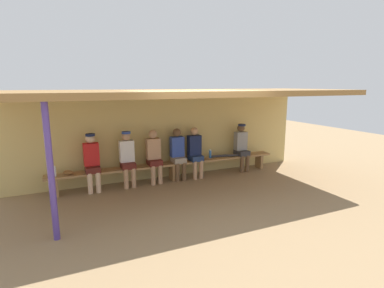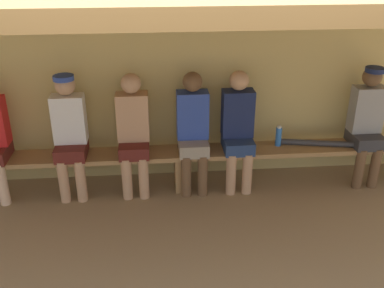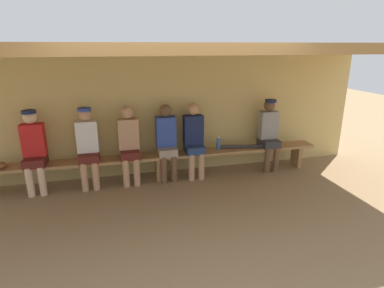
{
  "view_description": "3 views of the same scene",
  "coord_description": "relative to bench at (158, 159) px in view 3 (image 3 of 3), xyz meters",
  "views": [
    {
      "loc": [
        -2.59,
        -5.46,
        2.44
      ],
      "look_at": [
        0.45,
        1.3,
        0.96
      ],
      "focal_mm": 27.92,
      "sensor_mm": 36.0,
      "label": 1
    },
    {
      "loc": [
        -0.24,
        -2.91,
        2.64
      ],
      "look_at": [
        0.12,
        1.15,
        0.73
      ],
      "focal_mm": 42.19,
      "sensor_mm": 36.0,
      "label": 2
    },
    {
      "loc": [
        -0.68,
        -3.65,
        2.29
      ],
      "look_at": [
        0.52,
        1.16,
        0.74
      ],
      "focal_mm": 29.49,
      "sensor_mm": 36.0,
      "label": 3
    }
  ],
  "objects": [
    {
      "name": "ground_plane",
      "position": [
        0.0,
        -1.55,
        -0.39
      ],
      "size": [
        24.0,
        24.0,
        0.0
      ],
      "primitive_type": "plane",
      "color": "#937754"
    },
    {
      "name": "back_wall",
      "position": [
        0.0,
        0.45,
        0.71
      ],
      "size": [
        8.0,
        0.2,
        2.2
      ],
      "primitive_type": "cube",
      "color": "tan",
      "rests_on": "ground"
    },
    {
      "name": "dugout_roof",
      "position": [
        0.0,
        -0.85,
        1.87
      ],
      "size": [
        8.0,
        2.8,
        0.12
      ],
      "primitive_type": "cube",
      "color": "olive",
      "rests_on": "back_wall"
    },
    {
      "name": "bench",
      "position": [
        0.0,
        0.0,
        0.0
      ],
      "size": [
        6.0,
        0.36,
        0.46
      ],
      "color": "#9E7547",
      "rests_on": "ground"
    },
    {
      "name": "player_leftmost",
      "position": [
        0.16,
        0.0,
        0.34
      ],
      "size": [
        0.34,
        0.42,
        1.34
      ],
      "color": "gray",
      "rests_on": "ground"
    },
    {
      "name": "player_middle",
      "position": [
        -1.96,
        0.0,
        0.36
      ],
      "size": [
        0.34,
        0.42,
        1.34
      ],
      "color": "#591E19",
      "rests_on": "ground"
    },
    {
      "name": "player_in_white",
      "position": [
        -0.48,
        0.0,
        0.34
      ],
      "size": [
        0.34,
        0.42,
        1.34
      ],
      "color": "#591E19",
      "rests_on": "ground"
    },
    {
      "name": "player_near_post",
      "position": [
        0.66,
        0.0,
        0.34
      ],
      "size": [
        0.34,
        0.42,
        1.34
      ],
      "color": "navy",
      "rests_on": "ground"
    },
    {
      "name": "player_in_blue",
      "position": [
        -1.14,
        0.0,
        0.36
      ],
      "size": [
        0.34,
        0.42,
        1.34
      ],
      "color": "#591E19",
      "rests_on": "ground"
    },
    {
      "name": "player_shirtless_tan",
      "position": [
        2.12,
        0.0,
        0.36
      ],
      "size": [
        0.34,
        0.42,
        1.34
      ],
      "color": "#333338",
      "rests_on": "ground"
    },
    {
      "name": "water_bottle_orange",
      "position": [
        1.13,
        0.05,
        0.19
      ],
      "size": [
        0.07,
        0.07,
        0.24
      ],
      "color": "blue",
      "rests_on": "bench"
    },
    {
      "name": "baseball_glove_dark_brown",
      "position": [
        -2.48,
        -0.01,
        0.12
      ],
      "size": [
        0.29,
        0.29,
        0.09
      ],
      "primitive_type": "ellipsoid",
      "rotation": [
        0.0,
        0.0,
        5.51
      ],
      "color": "brown",
      "rests_on": "bench"
    },
    {
      "name": "baseball_bat",
      "position": [
        1.56,
        -0.0,
        0.11
      ],
      "size": [
        0.83,
        0.23,
        0.07
      ],
      "primitive_type": "cylinder",
      "rotation": [
        0.0,
        1.57,
        -0.2
      ],
      "color": "#333338",
      "rests_on": "bench"
    }
  ]
}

